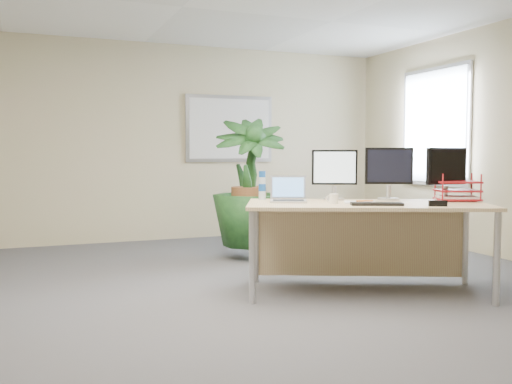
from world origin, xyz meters
name	(u,v)px	position (x,y,z in m)	size (l,w,h in m)	color
floor	(256,319)	(0.00, 0.00, 0.00)	(8.00, 8.00, 0.00)	#414246
back_wall	(146,142)	(0.00, 4.00, 1.35)	(7.00, 0.04, 2.70)	#C4BC8B
whiteboard	(230,129)	(1.20, 3.97, 1.55)	(1.30, 0.04, 0.95)	#A3A2A7
window	(434,127)	(3.47, 2.30, 1.55)	(0.04, 1.30, 1.55)	#A3A2A7
desk	(365,221)	(1.22, 0.45, 0.61)	(2.20, 1.62, 0.78)	tan
floor_plant	(249,193)	(0.81, 2.22, 0.75)	(0.84, 0.84, 1.50)	#123416
monitor_left	(334,171)	(1.06, 0.73, 1.04)	(0.39, 0.20, 0.46)	silver
monitor_right	(389,170)	(1.52, 0.54, 1.05)	(0.41, 0.21, 0.48)	silver
monitor_dark	(446,170)	(1.96, 0.29, 1.05)	(0.43, 0.19, 0.47)	silver
laptop	(288,195)	(0.60, 0.72, 0.84)	(0.40, 0.38, 0.23)	silver
keyboard	(377,204)	(1.13, 0.14, 0.79)	(0.42, 0.14, 0.02)	black
coffee_mug	(334,199)	(0.87, 0.40, 0.82)	(0.11, 0.07, 0.08)	white
spiral_notebook	(360,202)	(1.11, 0.37, 0.79)	(0.27, 0.20, 0.01)	silver
orange_pen	(365,201)	(1.15, 0.36, 0.80)	(0.01, 0.01, 0.15)	orange
yellow_highlighter	(391,203)	(1.31, 0.20, 0.79)	(0.02, 0.02, 0.12)	yellow
water_bottle	(262,186)	(0.47, 1.00, 0.91)	(0.07, 0.07, 0.26)	silver
letter_tray	(457,192)	(2.03, 0.22, 0.86)	(0.44, 0.40, 0.17)	maroon
stapler	(438,203)	(1.53, -0.12, 0.80)	(0.14, 0.04, 0.05)	black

